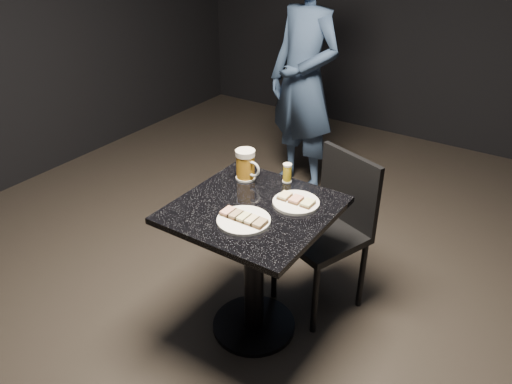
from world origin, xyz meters
TOP-DOWN VIEW (x-y plane):
  - floor at (0.00, 0.00)m, footprint 6.00×6.00m
  - plate_large at (0.03, -0.13)m, footprint 0.24×0.24m
  - plate_small at (0.15, 0.13)m, footprint 0.22×0.22m
  - patron at (-0.58, 1.51)m, footprint 0.73×0.59m
  - table at (0.00, 0.00)m, footprint 0.70×0.70m
  - beer_mug at (-0.19, 0.21)m, footprint 0.15×0.10m
  - beer_tumbler at (0.00, 0.30)m, footprint 0.05×0.05m
  - chair at (0.20, 0.43)m, footprint 0.52×0.52m
  - canapes_on_plate_large at (0.03, -0.13)m, footprint 0.22×0.07m
  - canapes_on_plate_small at (0.15, 0.13)m, footprint 0.17×0.07m

SIDE VIEW (x-z plane):
  - floor at x=0.00m, z-range 0.00..0.00m
  - chair at x=0.20m, z-range 0.06..0.93m
  - table at x=0.00m, z-range 0.13..0.88m
  - plate_large at x=0.03m, z-range 0.75..0.76m
  - plate_small at x=0.15m, z-range 0.75..0.76m
  - canapes_on_plate_large at x=0.03m, z-range 0.76..0.78m
  - canapes_on_plate_small at x=0.15m, z-range 0.76..0.78m
  - beer_tumbler at x=0.00m, z-range 0.75..0.85m
  - beer_mug at x=-0.19m, z-range 0.75..0.91m
  - patron at x=-0.58m, z-range 0.00..1.73m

